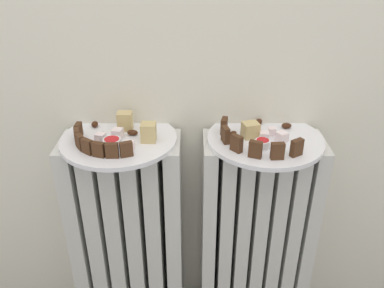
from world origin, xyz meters
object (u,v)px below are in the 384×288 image
jam_bowl_right (263,143)px  fork (101,138)px  plate_right (265,139)px  radiator_right (255,238)px  plate_left (119,139)px  radiator_left (129,238)px  jam_bowl_left (112,142)px

jam_bowl_right → fork: bearing=173.7°
plate_right → jam_bowl_right: 0.06m
radiator_right → plate_left: size_ratio=2.16×
plate_left → fork: bearing=-170.3°
radiator_right → jam_bowl_right: bearing=-107.2°
radiator_left → radiator_right: (0.39, -0.00, 0.00)m
plate_right → fork: bearing=-179.0°
radiator_left → jam_bowl_right: size_ratio=17.49×
plate_left → fork: (-0.05, -0.01, 0.01)m
plate_right → jam_bowl_left: (-0.40, -0.05, 0.02)m
radiator_right → jam_bowl_left: bearing=-172.8°
radiator_left → jam_bowl_left: jam_bowl_left is taller
radiator_right → jam_bowl_left: size_ratio=14.55×
radiator_left → jam_bowl_left: bearing=-99.0°
fork → plate_right: bearing=1.0°
radiator_right → plate_right: bearing=180.0°
radiator_left → plate_right: plate_right is taller
jam_bowl_left → plate_right: bearing=7.2°
plate_right → radiator_right: bearing=0.0°
radiator_right → jam_bowl_left: 0.54m
jam_bowl_left → plate_left: bearing=81.0°
plate_right → plate_left: bearing=180.0°
plate_right → fork: fork is taller
jam_bowl_right → jam_bowl_left: bearing=179.5°
plate_left → plate_right: bearing=0.0°
radiator_left → jam_bowl_right: 0.52m
radiator_left → radiator_right: bearing=-0.0°
radiator_right → plate_left: 0.52m
radiator_right → jam_bowl_right: jam_bowl_right is taller
jam_bowl_left → jam_bowl_right: (0.38, -0.00, -0.00)m
radiator_left → radiator_right: 0.39m
jam_bowl_left → jam_bowl_right: 0.38m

